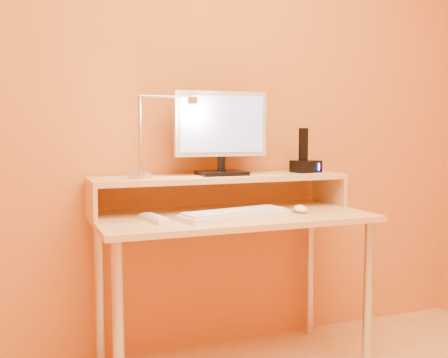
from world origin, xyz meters
name	(u,v)px	position (x,y,z in m)	size (l,w,h in m)	color
wall_back	(208,97)	(0.00, 1.50, 1.25)	(3.00, 0.04, 2.50)	orange
desk_leg_fl	(118,333)	(-0.55, 0.93, 0.35)	(0.04, 0.04, 0.69)	silver
desk_leg_fr	(368,298)	(0.55, 0.93, 0.35)	(0.04, 0.04, 0.69)	silver
desk_leg_bl	(100,293)	(-0.55, 1.43, 0.35)	(0.04, 0.04, 0.69)	silver
desk_leg_br	(310,270)	(0.55, 1.43, 0.35)	(0.04, 0.04, 0.69)	silver
desk_lower	(232,217)	(0.00, 1.18, 0.71)	(1.20, 0.60, 0.03)	tan
shelf_riser_left	(91,201)	(-0.59, 1.33, 0.79)	(0.02, 0.30, 0.14)	tan
shelf_riser_right	(329,190)	(0.59, 1.33, 0.79)	(0.02, 0.30, 0.14)	tan
desk_shelf	(220,178)	(0.00, 1.33, 0.87)	(1.20, 0.30, 0.03)	tan
monitor_foot	(222,173)	(0.01, 1.33, 0.89)	(0.22, 0.16, 0.02)	black
monitor_neck	(222,164)	(0.01, 1.33, 0.93)	(0.04, 0.04, 0.07)	black
monitor_panel	(221,124)	(0.01, 1.34, 1.12)	(0.44, 0.04, 0.30)	#B9B9BA
monitor_back	(219,124)	(0.01, 1.36, 1.12)	(0.40, 0.01, 0.26)	black
monitor_screen	(222,124)	(0.01, 1.32, 1.12)	(0.40, 0.00, 0.26)	#91A0DB
lamp_base	(140,175)	(-0.38, 1.30, 0.89)	(0.10, 0.10, 0.03)	silver
lamp_post	(140,135)	(-0.38, 1.30, 1.07)	(0.01, 0.01, 0.33)	silver
lamp_arm	(166,97)	(-0.26, 1.30, 1.24)	(0.01, 0.01, 0.24)	silver
lamp_head	(193,101)	(-0.14, 1.30, 1.22)	(0.04, 0.04, 0.03)	silver
lamp_bulb	(193,104)	(-0.14, 1.30, 1.20)	(0.03, 0.03, 0.00)	#FFEAC6
phone_dock	(306,166)	(0.46, 1.33, 0.91)	(0.13, 0.10, 0.06)	black
phone_handset	(303,144)	(0.44, 1.33, 1.02)	(0.04, 0.03, 0.16)	black
phone_led	(319,167)	(0.50, 1.28, 0.91)	(0.01, 0.00, 0.04)	#2E46FF
keyboard	(235,215)	(-0.03, 1.08, 0.73)	(0.48, 0.15, 0.02)	white
mouse	(300,209)	(0.30, 1.10, 0.74)	(0.06, 0.10, 0.03)	white
remote_control	(155,219)	(-0.36, 1.12, 0.73)	(0.05, 0.20, 0.02)	white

